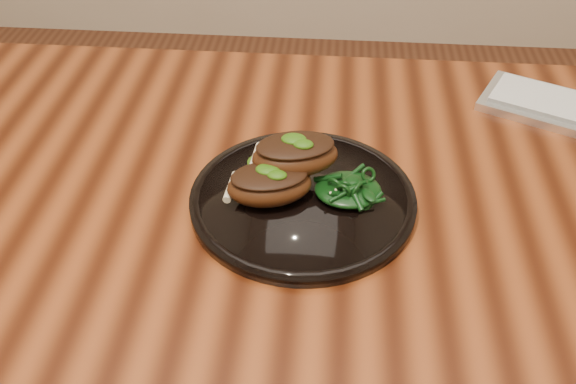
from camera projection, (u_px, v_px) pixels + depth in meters
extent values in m
cube|color=#371306|center=(300.00, 212.00, 0.84)|extent=(1.60, 0.80, 0.04)
cylinder|color=black|center=(303.00, 200.00, 0.82)|extent=(0.29, 0.29, 0.02)
torus|color=black|center=(303.00, 199.00, 0.81)|extent=(0.28, 0.28, 0.01)
cylinder|color=black|center=(303.00, 197.00, 0.81)|extent=(0.19, 0.19, 0.00)
ellipsoid|color=#47210D|center=(269.00, 186.00, 0.79)|extent=(0.12, 0.09, 0.04)
ellipsoid|color=black|center=(269.00, 175.00, 0.78)|extent=(0.11, 0.08, 0.01)
cylinder|color=beige|center=(231.00, 187.00, 0.80)|extent=(0.01, 0.05, 0.01)
ellipsoid|color=#1C4707|center=(269.00, 172.00, 0.78)|extent=(0.03, 0.02, 0.01)
ellipsoid|color=#47210D|center=(295.00, 156.00, 0.81)|extent=(0.12, 0.10, 0.04)
ellipsoid|color=black|center=(295.00, 145.00, 0.80)|extent=(0.11, 0.09, 0.01)
cylinder|color=beige|center=(256.00, 158.00, 0.82)|extent=(0.01, 0.05, 0.01)
ellipsoid|color=#1C4707|center=(295.00, 141.00, 0.79)|extent=(0.03, 0.02, 0.01)
ellipsoid|color=#1C4707|center=(279.00, 163.00, 0.86)|extent=(0.09, 0.06, 0.01)
ellipsoid|color=black|center=(348.00, 190.00, 0.81)|extent=(0.08, 0.07, 0.02)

